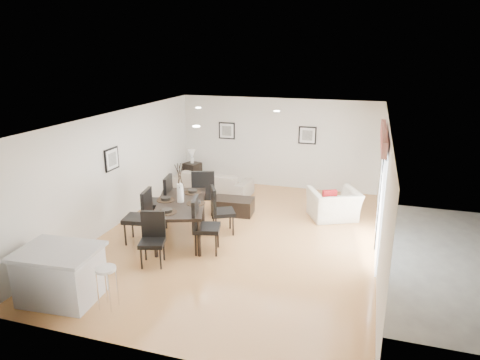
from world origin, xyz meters
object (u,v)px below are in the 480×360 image
(armchair, at_px, (334,205))
(kitchen_island, at_px, (60,274))
(dining_chair_head, at_px, (153,235))
(dining_chair_wnear, at_px, (142,213))
(dining_chair_wfar, at_px, (163,198))
(dining_table, at_px, (181,206))
(side_table, at_px, (193,172))
(dining_chair_enear, at_px, (202,222))
(coffee_table, at_px, (233,206))
(dining_chair_efar, at_px, (219,208))
(dining_chair_foot, at_px, (204,191))
(bar_stool, at_px, (106,273))
(sofa, at_px, (213,182))

(armchair, distance_m, kitchen_island, 6.44)
(dining_chair_head, bearing_deg, kitchen_island, -134.90)
(dining_chair_wnear, relative_size, kitchen_island, 0.88)
(dining_chair_wfar, xyz_separation_m, dining_chair_head, (0.68, -1.79, -0.10))
(dining_table, distance_m, side_table, 4.30)
(dining_chair_enear, bearing_deg, coffee_table, -12.96)
(dining_chair_wnear, bearing_deg, dining_chair_efar, 113.74)
(armchair, relative_size, dining_chair_enear, 0.97)
(dining_chair_foot, distance_m, bar_stool, 4.14)
(dining_chair_head, bearing_deg, dining_table, 71.91)
(sofa, distance_m, dining_chair_wfar, 2.61)
(dining_table, distance_m, dining_chair_wnear, 0.86)
(dining_chair_foot, xyz_separation_m, bar_stool, (-0.02, -4.13, -0.07))
(side_table, bearing_deg, bar_stool, -77.90)
(dining_chair_efar, bearing_deg, sofa, -4.77)
(sofa, xyz_separation_m, dining_chair_head, (0.41, -4.36, 0.25))
(dining_chair_efar, height_order, dining_chair_head, dining_chair_efar)
(dining_chair_wnear, xyz_separation_m, dining_chair_efar, (1.43, 0.95, -0.05))
(dining_chair_efar, bearing_deg, dining_chair_enear, 150.70)
(dining_table, relative_size, dining_chair_enear, 1.90)
(kitchen_island, bearing_deg, dining_table, 68.45)
(dining_table, height_order, dining_chair_wfar, dining_chair_wfar)
(sofa, relative_size, coffee_table, 2.26)
(dining_table, relative_size, dining_chair_foot, 1.80)
(dining_chair_enear, xyz_separation_m, side_table, (-2.18, 4.55, -0.36))
(dining_chair_wfar, distance_m, dining_chair_efar, 1.44)
(dining_chair_wnear, height_order, dining_chair_efar, dining_chair_wnear)
(sofa, height_order, dining_chair_foot, dining_chair_foot)
(dining_chair_head, relative_size, kitchen_island, 0.76)
(dining_chair_wnear, relative_size, dining_chair_enear, 1.02)
(armchair, distance_m, dining_chair_foot, 3.25)
(dining_chair_wnear, height_order, bar_stool, dining_chair_wnear)
(armchair, bearing_deg, side_table, -48.29)
(dining_chair_enear, distance_m, side_table, 5.06)
(sofa, height_order, kitchen_island, kitchen_island)
(armchair, height_order, dining_chair_enear, dining_chair_enear)
(dining_chair_wfar, height_order, coffee_table, dining_chair_wfar)
(sofa, xyz_separation_m, bar_stool, (0.45, -5.98, 0.29))
(sofa, height_order, dining_chair_efar, dining_chair_efar)
(dining_chair_wfar, distance_m, dining_chair_enear, 1.77)
(dining_chair_head, bearing_deg, bar_stool, -105.47)
(coffee_table, distance_m, bar_stool, 4.66)
(armchair, height_order, dining_chair_efar, dining_chair_efar)
(dining_chair_head, xyz_separation_m, side_table, (-1.44, 5.28, -0.28))
(dining_table, height_order, dining_chair_efar, dining_chair_efar)
(armchair, bearing_deg, coffee_table, -16.57)
(dining_chair_efar, xyz_separation_m, coffee_table, (-0.07, 1.25, -0.42))
(dining_chair_efar, bearing_deg, armchair, -83.95)
(dining_chair_efar, xyz_separation_m, kitchen_island, (-1.61, -3.35, -0.16))
(dining_chair_wfar, bearing_deg, bar_stool, 1.17)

